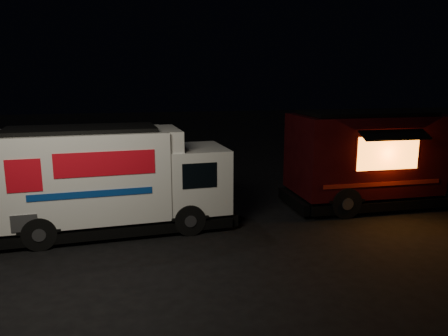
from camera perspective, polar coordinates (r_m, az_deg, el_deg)
ground at (r=11.56m, az=-8.08°, el=-8.49°), size 80.00×80.00×0.00m
white_truck at (r=11.73m, az=-13.84°, el=-1.39°), size 6.22×2.48×2.76m
red_truck at (r=14.65m, az=20.54°, el=1.22°), size 6.40×2.37×2.97m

